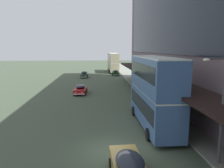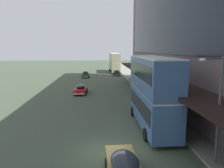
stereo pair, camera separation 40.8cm
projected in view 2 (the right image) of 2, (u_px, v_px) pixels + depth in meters
ground at (108, 151)px, 15.42m from camera, size 240.00×240.00×0.00m
transit_bus_kerbside_front at (114, 62)px, 67.04m from camera, size 2.94×11.11×5.80m
transit_bus_kerbside_rear at (152, 90)px, 19.81m from camera, size 2.69×10.12×6.46m
sedan_second_near at (124, 168)px, 11.76m from camera, size 1.99×4.85×1.60m
sedan_lead_near at (81, 89)px, 35.09m from camera, size 2.10×4.39×1.44m
sedan_far_back at (85, 74)px, 55.01m from camera, size 1.80×4.69×1.56m
sedan_trailing_near at (117, 73)px, 59.04m from camera, size 1.99×4.52×1.48m
pedestrian_at_kerb at (159, 101)px, 25.30m from camera, size 0.61×0.33×1.86m
street_lamp at (217, 103)px, 12.91m from camera, size 1.50×0.28×6.56m
fire_hydrant at (148, 96)px, 31.16m from camera, size 0.20×0.40×0.70m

